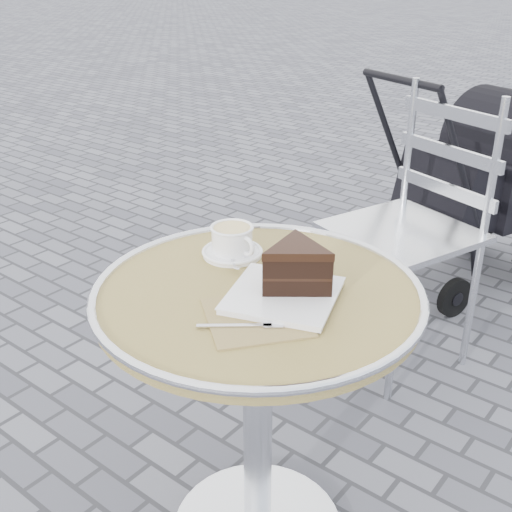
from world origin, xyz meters
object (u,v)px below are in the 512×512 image
Objects in this scene: cake_plate_set at (293,274)px; baby_stroller at (486,189)px; bistro_chair at (427,199)px; cafe_table at (258,354)px; cappuccino_set at (233,243)px.

baby_stroller reaches higher than cake_plate_set.
bistro_chair reaches higher than cake_plate_set.
cafe_table is 0.72× the size of baby_stroller.
baby_stroller is at bearing 111.32° from bistro_chair.
cafe_table is at bearing -66.08° from baby_stroller.
baby_stroller reaches higher than cafe_table.
baby_stroller is (0.03, 1.68, -0.32)m from cappuccino_set.
cake_plate_set is at bearing -9.10° from cappuccino_set.
cafe_table is 5.01× the size of cappuccino_set.
cappuccino_set is 0.15× the size of bistro_chair.
baby_stroller reaches higher than cappuccino_set.
baby_stroller is at bearing 93.98° from cafe_table.
baby_stroller is (-0.20, 1.75, -0.35)m from cake_plate_set.
baby_stroller is (-0.12, 1.78, -0.13)m from cafe_table.
cappuccino_set is 0.24m from cake_plate_set.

